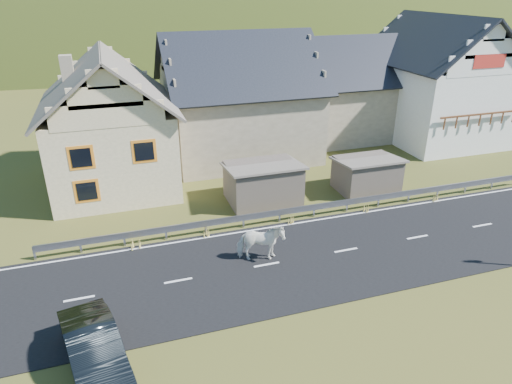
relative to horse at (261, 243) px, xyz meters
name	(u,v)px	position (x,y,z in m)	size (l,w,h in m)	color
ground	(346,251)	(4.14, -0.46, -0.94)	(160.00, 160.00, 0.00)	#373E18
road	(346,251)	(4.14, -0.46, -0.92)	(60.00, 7.00, 0.04)	black
lane_markings	(346,250)	(4.14, -0.46, -0.90)	(60.00, 6.60, 0.01)	silver
guardrail	(314,207)	(4.14, 3.22, -0.38)	(28.10, 0.09, 0.75)	#93969B
shed_left	(263,183)	(2.14, 6.04, 0.16)	(4.30, 3.30, 2.40)	brown
shed_right	(366,175)	(8.64, 5.54, 0.06)	(3.80, 2.90, 2.20)	brown
house_cream	(109,115)	(-5.87, 11.54, 3.42)	(7.80, 9.80, 8.30)	#F9E1AD
house_stone_a	(238,91)	(3.14, 14.54, 3.69)	(10.80, 9.80, 8.90)	tan
house_stone_b	(350,82)	(13.14, 16.54, 3.29)	(9.80, 8.80, 8.10)	tan
house_white	(437,74)	(19.14, 13.54, 4.12)	(8.80, 10.80, 9.70)	silver
mountain	(144,68)	(9.14, 179.54, -20.94)	(440.00, 280.00, 260.00)	#213410
horse	(261,243)	(0.00, 0.00, 0.00)	(2.13, 0.97, 1.80)	white
car	(95,351)	(-7.16, -4.50, -0.18)	(1.61, 4.63, 1.52)	black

